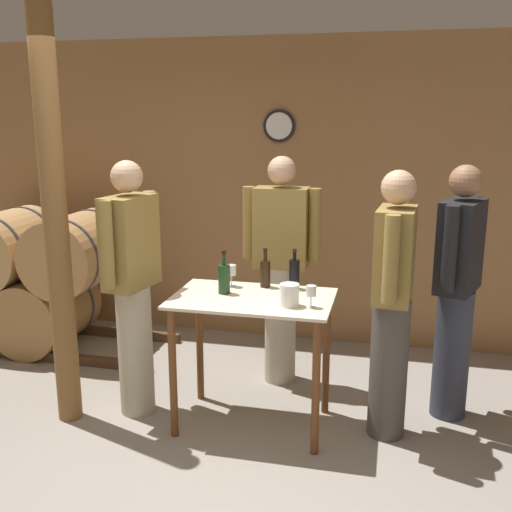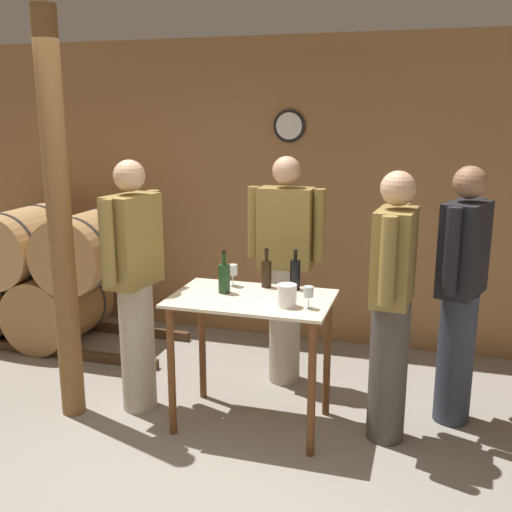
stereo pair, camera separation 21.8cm
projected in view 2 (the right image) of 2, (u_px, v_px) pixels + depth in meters
The scene contains 15 objects.
ground_plane at pixel (185, 484), 3.41m from camera, with size 14.00×14.00×0.00m, color gray.
back_wall at pixel (288, 193), 5.37m from camera, with size 8.40×0.08×2.70m.
barrel_rack at pixel (40, 277), 5.45m from camera, with size 2.95×0.82×1.23m.
tasting_table at pixel (252, 324), 3.91m from camera, with size 1.04×0.66×0.90m.
wooden_post at pixel (60, 224), 3.91m from camera, with size 0.16×0.16×2.70m.
wine_bottle_far_left at pixel (224, 278), 3.93m from camera, with size 0.08×0.08×0.29m.
wine_bottle_left at pixel (266, 273), 4.06m from camera, with size 0.07×0.07×0.27m.
wine_bottle_center at pixel (295, 274), 4.01m from camera, with size 0.07×0.07×0.27m.
wine_glass_near_left at pixel (233, 271), 4.09m from camera, with size 0.07×0.07×0.15m.
wine_glass_near_center at pixel (308, 293), 3.62m from camera, with size 0.06×0.06×0.14m.
ice_bucket at pixel (287, 296), 3.66m from camera, with size 0.12×0.12×0.14m.
person_host at pixel (392, 303), 3.68m from camera, with size 0.25×0.59×1.73m.
person_visitor_with_scarf at pixel (461, 291), 3.91m from camera, with size 0.34×0.56×1.74m.
person_visitor_bearded at pixel (134, 282), 4.08m from camera, with size 0.29×0.58×1.76m.
person_visitor_near_door at pixel (285, 266), 4.52m from camera, with size 0.59×0.24×1.75m.
Camera 2 is at (1.24, -2.77, 2.06)m, focal length 42.00 mm.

